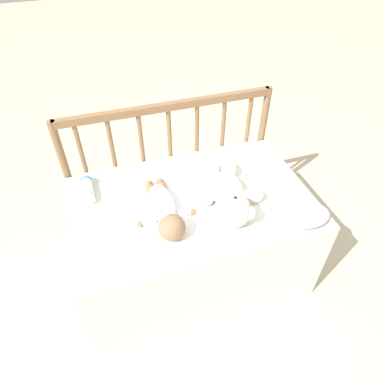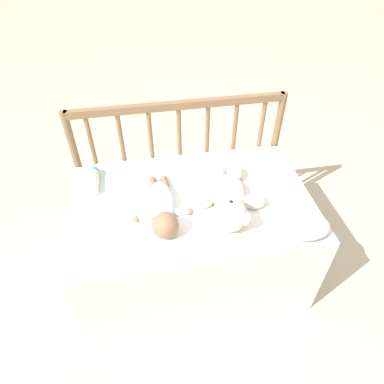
{
  "view_description": "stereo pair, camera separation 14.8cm",
  "coord_description": "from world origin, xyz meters",
  "px_view_note": "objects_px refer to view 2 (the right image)",
  "views": [
    {
      "loc": [
        -0.33,
        -1.03,
        1.58
      ],
      "look_at": [
        0.0,
        -0.0,
        0.57
      ],
      "focal_mm": 32.0,
      "sensor_mm": 36.0,
      "label": 1
    },
    {
      "loc": [
        -0.19,
        -1.07,
        1.58
      ],
      "look_at": [
        0.0,
        -0.0,
        0.57
      ],
      "focal_mm": 32.0,
      "sensor_mm": 36.0,
      "label": 2
    }
  ],
  "objects_px": {
    "teddy_bear": "(228,198)",
    "baby": "(162,207)",
    "small_pillow": "(307,227)",
    "baby_bottle": "(93,179)"
  },
  "relations": [
    {
      "from": "teddy_bear",
      "to": "baby",
      "type": "relative_size",
      "value": 1.11
    },
    {
      "from": "baby",
      "to": "small_pillow",
      "type": "distance_m",
      "value": 0.59
    },
    {
      "from": "baby",
      "to": "baby_bottle",
      "type": "bearing_deg",
      "value": 139.82
    },
    {
      "from": "baby_bottle",
      "to": "small_pillow",
      "type": "bearing_deg",
      "value": -27.89
    },
    {
      "from": "teddy_bear",
      "to": "baby_bottle",
      "type": "distance_m",
      "value": 0.64
    },
    {
      "from": "teddy_bear",
      "to": "baby_bottle",
      "type": "height_order",
      "value": "teddy_bear"
    },
    {
      "from": "baby",
      "to": "baby_bottle",
      "type": "distance_m",
      "value": 0.39
    },
    {
      "from": "small_pillow",
      "to": "baby",
      "type": "bearing_deg",
      "value": 160.15
    },
    {
      "from": "baby",
      "to": "small_pillow",
      "type": "relative_size",
      "value": 2.05
    },
    {
      "from": "teddy_bear",
      "to": "baby_bottle",
      "type": "relative_size",
      "value": 2.49
    }
  ]
}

